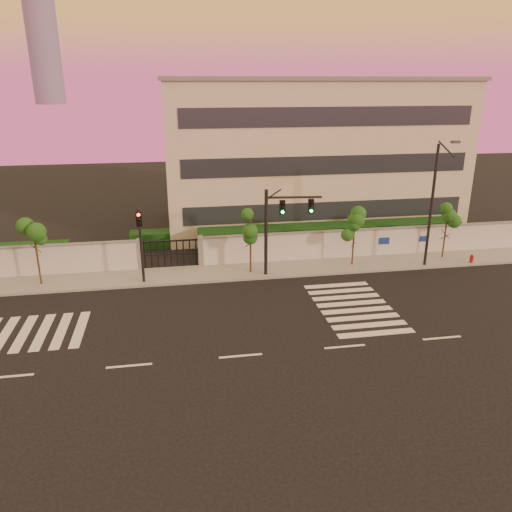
% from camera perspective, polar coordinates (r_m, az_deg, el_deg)
% --- Properties ---
extents(ground, '(120.00, 120.00, 0.00)m').
position_cam_1_polar(ground, '(23.38, -1.77, -11.36)').
color(ground, black).
rests_on(ground, ground).
extents(sidewalk, '(60.00, 3.00, 0.15)m').
position_cam_1_polar(sidewalk, '(32.76, -4.35, -1.92)').
color(sidewalk, gray).
rests_on(sidewalk, ground).
extents(perimeter_wall, '(60.00, 0.36, 2.20)m').
position_cam_1_polar(perimeter_wall, '(33.83, -4.47, 0.57)').
color(perimeter_wall, silver).
rests_on(perimeter_wall, ground).
extents(hedge_row, '(41.00, 4.25, 1.80)m').
position_cam_1_polar(hedge_row, '(36.60, -3.22, 1.65)').
color(hedge_row, '#103614').
rests_on(hedge_row, ground).
extents(institutional_building, '(24.40, 12.40, 12.25)m').
position_cam_1_polar(institutional_building, '(43.89, 5.93, 11.70)').
color(institutional_building, beige).
rests_on(institutional_building, ground).
extents(road_markings, '(57.00, 7.62, 0.02)m').
position_cam_1_polar(road_markings, '(26.53, -6.33, -7.48)').
color(road_markings, silver).
rests_on(road_markings, ground).
extents(street_tree_c, '(1.41, 1.12, 4.09)m').
position_cam_1_polar(street_tree_c, '(32.60, -23.94, 1.77)').
color(street_tree_c, '#382314').
rests_on(street_tree_c, ground).
extents(street_tree_d, '(1.49, 1.18, 4.46)m').
position_cam_1_polar(street_tree_d, '(31.69, -0.61, 3.52)').
color(street_tree_d, '#382314').
rests_on(street_tree_d, ground).
extents(street_tree_e, '(1.33, 1.06, 3.83)m').
position_cam_1_polar(street_tree_e, '(33.79, 11.21, 3.34)').
color(street_tree_e, '#382314').
rests_on(street_tree_e, ground).
extents(street_tree_f, '(1.37, 1.09, 4.05)m').
position_cam_1_polar(street_tree_f, '(36.96, 21.02, 4.04)').
color(street_tree_f, '#382314').
rests_on(street_tree_f, ground).
extents(traffic_signal_main, '(3.59, 0.57, 5.69)m').
position_cam_1_polar(traffic_signal_main, '(31.29, 2.46, 3.89)').
color(traffic_signal_main, black).
rests_on(traffic_signal_main, ground).
extents(traffic_signal_secondary, '(0.38, 0.35, 4.83)m').
position_cam_1_polar(traffic_signal_secondary, '(30.88, -13.07, 2.15)').
color(traffic_signal_secondary, black).
rests_on(traffic_signal_secondary, ground).
extents(streetlight_east, '(0.51, 2.07, 8.62)m').
position_cam_1_polar(streetlight_east, '(34.39, 19.63, 6.03)').
color(streetlight_east, black).
rests_on(streetlight_east, ground).
extents(fire_hydrant, '(0.28, 0.28, 0.74)m').
position_cam_1_polar(fire_hydrant, '(37.26, 23.40, -0.37)').
color(fire_hydrant, '#B00B12').
rests_on(fire_hydrant, ground).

